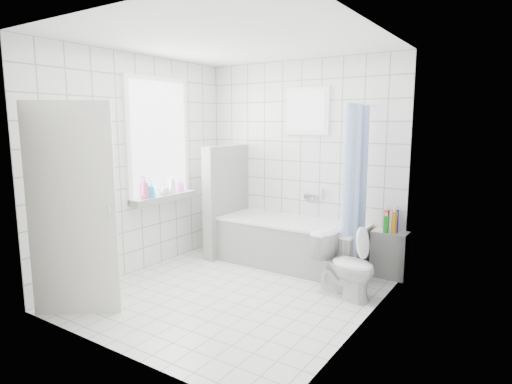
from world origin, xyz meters
The scene contains 19 objects.
ground centered at (0.00, 0.00, 0.00)m, with size 3.00×3.00×0.00m, color white.
ceiling centered at (0.00, 0.00, 2.60)m, with size 3.00×3.00×0.00m, color white.
wall_back centered at (0.00, 1.50, 1.30)m, with size 2.80×0.02×2.60m, color white.
wall_front centered at (0.00, -1.50, 1.30)m, with size 2.80×0.02×2.60m, color white.
wall_left centered at (-1.40, 0.00, 1.30)m, with size 0.02×3.00×2.60m, color white.
wall_right centered at (1.40, 0.00, 1.30)m, with size 0.02×3.00×2.60m, color white.
window_left centered at (-1.35, 0.30, 1.60)m, with size 0.01×0.90×1.40m, color white.
window_back centered at (0.10, 1.46, 1.95)m, with size 0.50×0.01×0.50m, color white.
window_sill centered at (-1.31, 0.30, 0.86)m, with size 0.18×1.02×0.08m, color white.
door centered at (-0.93, -1.24, 1.00)m, with size 0.04×0.80×2.00m, color silver.
bathtub centered at (0.08, 1.12, 0.29)m, with size 1.85×0.77×0.58m.
partition_wall centered at (-0.91, 1.07, 0.75)m, with size 0.15×0.85×1.50m, color white.
tiled_ledge centered at (1.26, 1.38, 0.28)m, with size 0.40×0.24×0.55m, color white.
toilet centered at (1.03, 0.55, 0.33)m, with size 0.37×0.66×0.67m, color white.
curtain_rod centered at (0.95, 1.10, 2.00)m, with size 0.02×0.02×0.80m, color silver.
shower_curtain centered at (0.95, 0.97, 1.10)m, with size 0.14×0.48×1.78m, color #4F7EEA, non-canonical shape.
tub_faucet centered at (0.18, 1.46, 0.85)m, with size 0.18×0.06×0.06m, color silver.
sill_bottles centered at (-1.30, 0.24, 1.01)m, with size 0.18×0.76×0.27m.
ledge_bottles centered at (1.26, 1.35, 0.67)m, with size 0.18×0.19×0.27m.
Camera 1 is at (2.60, -3.53, 1.80)m, focal length 30.00 mm.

